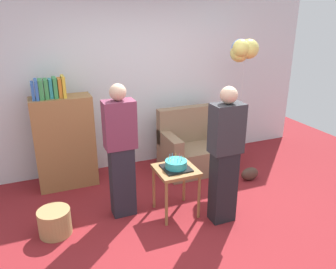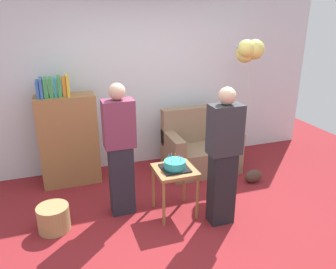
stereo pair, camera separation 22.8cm
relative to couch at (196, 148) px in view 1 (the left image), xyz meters
The scene contains 11 objects.
ground_plane 1.66m from the couch, 117.92° to the right, with size 8.00×8.00×0.00m, color maroon.
wall_back 1.41m from the couch, 141.14° to the left, with size 6.00×0.10×2.70m, color silver.
couch is the anchor object (origin of this frame).
bookshelf 1.99m from the couch, behind, with size 0.80×0.36×1.58m.
side_table 1.33m from the couch, 127.58° to the right, with size 0.48×0.48×0.60m.
birthday_cake 1.35m from the couch, 127.58° to the right, with size 0.32×0.32×0.17m.
person_blowing_candles 1.70m from the couch, 150.01° to the right, with size 0.36×0.22×1.63m.
person_holding_cake 1.52m from the couch, 104.28° to the right, with size 0.36×0.22×1.63m.
wicker_basket 2.42m from the couch, 157.55° to the right, with size 0.36×0.36×0.30m, color #A88451.
handbag 0.92m from the couch, 51.28° to the right, with size 0.28×0.14×0.20m, color #473328.
balloon_bunch 1.64m from the couch, 14.89° to the right, with size 0.40×0.36×2.00m.
Camera 1 is at (-1.52, -2.91, 2.37)m, focal length 35.93 mm.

